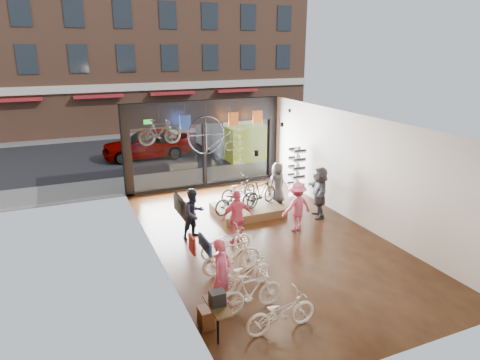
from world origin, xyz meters
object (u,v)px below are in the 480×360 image
customer_1 (194,214)px  customer_4 (277,183)px  penny_farthing (214,136)px  hung_bike (160,132)px  customer_2 (237,217)px  display_bike_mid (261,193)px  display_platform (248,210)px  sunglasses_rack (296,173)px  floor_bike_2 (245,274)px  floor_bike_1 (251,292)px  floor_bike_4 (226,242)px  customer_3 (297,207)px  display_bike_left (236,199)px  box_truck (233,130)px  customer_5 (319,192)px  floor_bike_3 (232,256)px  display_bike_right (238,189)px  customer_0 (222,273)px  floor_bike_0 (281,312)px

customer_1 → customer_4: (3.99, 1.79, -0.01)m
penny_farthing → hung_bike: hung_bike is taller
customer_2 → display_bike_mid: bearing=-131.6°
display_platform → customer_1: bearing=-153.6°
customer_4 → sunglasses_rack: 1.13m
floor_bike_2 → customer_4: 6.47m
floor_bike_1 → customer_2: 3.61m
floor_bike_4 → sunglasses_rack: bearing=-60.0°
floor_bike_1 → sunglasses_rack: bearing=-40.5°
customer_3 → sunglasses_rack: bearing=-125.7°
display_bike_left → penny_farthing: bearing=-20.7°
box_truck → customer_5: box_truck is taller
floor_bike_4 → customer_1: customer_1 is taller
box_truck → customer_3: size_ratio=4.14×
customer_5 → sunglasses_rack: size_ratio=0.91×
display_platform → hung_bike: bearing=142.7°
floor_bike_3 → customer_1: (-0.25, 2.60, 0.32)m
floor_bike_4 → penny_farthing: (1.65, 5.39, 2.06)m
floor_bike_4 → hung_bike: (-0.70, 4.83, 2.48)m
display_bike_mid → display_bike_right: 1.03m
floor_bike_3 → penny_farthing: 6.96m
floor_bike_1 → floor_bike_4: floor_bike_1 is taller
display_bike_left → customer_0: customer_0 is taller
floor_bike_3 → penny_farthing: bearing=-15.9°
floor_bike_3 → customer_3: customer_3 is taller
customer_5 → sunglasses_rack: bearing=-167.5°
floor_bike_4 → hung_bike: hung_bike is taller
display_bike_left → customer_2: size_ratio=1.02×
customer_5 → hung_bike: 6.27m
display_bike_left → customer_4: 2.36m
floor_bike_1 → display_bike_mid: (2.94, 5.46, 0.31)m
floor_bike_3 → customer_5: (4.45, 2.52, 0.43)m
display_bike_mid → customer_2: bearing=114.0°
floor_bike_2 → display_platform: bearing=-35.5°
floor_bike_2 → hung_bike: 7.19m
display_platform → customer_1: customer_1 is taller
customer_5 → penny_farthing: size_ratio=0.96×
display_bike_left → box_truck: bearing=-37.0°
sunglasses_rack → display_bike_left: bearing=-165.4°
floor_bike_3 → display_bike_left: 3.80m
display_bike_mid → sunglasses_rack: (2.11, 1.06, 0.24)m
customer_2 → floor_bike_2: bearing=71.4°
floor_bike_1 → display_bike_right: display_bike_right is taller
display_platform → hung_bike: 4.36m
box_truck → hung_bike: 9.06m
customer_1 → floor_bike_0: bearing=-108.2°
floor_bike_1 → floor_bike_3: bearing=-10.7°
floor_bike_3 → sunglasses_rack: size_ratio=0.82×
customer_4 → display_platform: bearing=0.8°
floor_bike_0 → display_bike_mid: display_bike_mid is taller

